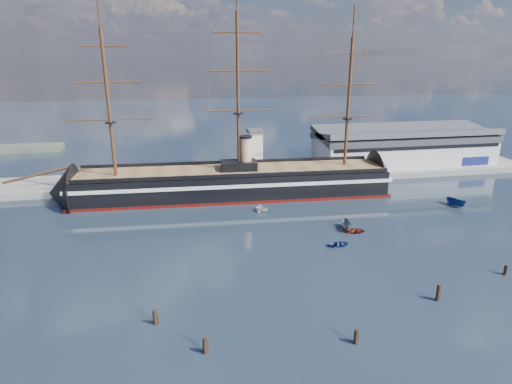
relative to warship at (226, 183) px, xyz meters
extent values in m
plane|color=black|center=(7.96, -20.00, -4.04)|extent=(600.00, 600.00, 0.00)
cube|color=slate|center=(17.96, 16.00, -4.04)|extent=(180.00, 18.00, 2.00)
cube|color=#B7BABC|center=(65.96, 20.00, 2.96)|extent=(62.00, 20.00, 10.00)
cube|color=#3F4247|center=(65.96, 20.00, 8.56)|extent=(63.00, 21.00, 2.00)
cube|color=silver|center=(10.96, 13.00, 4.96)|extent=(4.00, 4.00, 14.00)
cube|color=#3F4247|center=(10.96, 13.00, 12.46)|extent=(5.00, 5.00, 1.00)
cube|color=black|center=(1.73, 0.00, -0.04)|extent=(88.64, 19.98, 7.00)
cube|color=silver|center=(1.73, 0.00, 1.16)|extent=(90.64, 20.31, 1.00)
cube|color=#490B09|center=(1.73, 0.00, -3.69)|extent=(90.64, 20.27, 0.90)
cone|color=black|center=(-44.77, 0.00, -0.34)|extent=(14.70, 16.30, 15.68)
cone|color=black|center=(48.23, 0.00, -0.34)|extent=(11.70, 16.16, 15.68)
cube|color=brown|center=(1.73, 0.00, 3.56)|extent=(88.58, 18.70, 0.40)
cube|color=black|center=(3.73, 0.00, 4.96)|extent=(10.26, 6.45, 2.50)
cylinder|color=tan|center=(5.73, 0.00, 8.46)|extent=(3.20, 3.20, 9.00)
cylinder|color=#381E0F|center=(-50.27, 0.00, 4.96)|extent=(17.77, 1.51, 4.43)
cylinder|color=#381E0F|center=(-30.27, 0.00, 22.76)|extent=(0.90, 0.90, 38.00)
cylinder|color=#381E0F|center=(3.73, 0.00, 24.76)|extent=(0.90, 0.90, 42.00)
cylinder|color=#381E0F|center=(35.73, 0.00, 21.76)|extent=(0.90, 0.90, 36.00)
imported|color=navy|center=(19.73, -38.16, -4.04)|extent=(1.20, 2.87, 1.33)
imported|color=#535E69|center=(24.80, -29.83, -4.04)|extent=(6.60, 3.54, 2.50)
imported|color=silver|center=(7.25, -14.50, -4.04)|extent=(6.11, 6.70, 2.33)
imported|color=maroon|center=(25.98, -31.89, -4.04)|extent=(2.13, 3.24, 1.40)
imported|color=navy|center=(60.18, -20.02, -4.04)|extent=(7.08, 4.77, 2.66)
cylinder|color=black|center=(-11.17, -67.55, -4.04)|extent=(0.64, 0.64, 3.20)
cylinder|color=black|center=(10.20, -69.45, -4.04)|extent=(0.64, 0.64, 3.03)
cylinder|color=black|center=(28.20, -61.47, -4.04)|extent=(0.64, 0.64, 3.74)
cylinder|color=black|center=(45.81, -55.86, -4.04)|extent=(0.64, 0.64, 2.75)
cylinder|color=black|center=(-18.22, -59.45, -4.04)|extent=(0.64, 0.64, 3.19)
camera|label=1|loc=(-13.35, -117.47, 35.70)|focal=30.00mm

